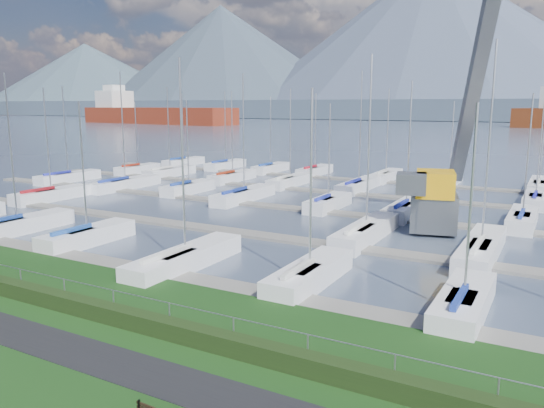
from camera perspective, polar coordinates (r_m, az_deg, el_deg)
The scene contains 9 objects.
path at distance 21.33m, azimuth -20.52°, elevation -14.55°, with size 160.00×2.00×0.04m, color black.
water at distance 275.85m, azimuth 25.96°, elevation 7.64°, with size 800.00×540.00×0.20m, color #455065.
hedge at distance 22.80m, azimuth -15.54°, elevation -11.65°, with size 80.00×0.70×0.70m, color black.
fence at distance 22.77m, azimuth -14.94°, elevation -9.37°, with size 0.04×0.04×80.00m, color gray.
foothill at distance 345.63m, azimuth 26.72°, elevation 9.04°, with size 900.00×80.00×12.00m, color #414F5F.
docks at distance 44.87m, azimuth 8.66°, elevation -1.16°, with size 90.00×41.60×0.25m.
crane at distance 40.47m, azimuth 18.29°, elevation 5.10°, with size 6.90×13.15×22.35m.
cargo_ship_west at distance 273.56m, azimuth -12.94°, elevation 9.26°, with size 92.57×29.51×21.50m.
sailboat_fleet at distance 47.81m, azimuth 7.00°, elevation 6.35°, with size 74.26×49.87×13.05m.
Camera 1 is at (15.04, -15.29, 8.84)m, focal length 35.00 mm.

